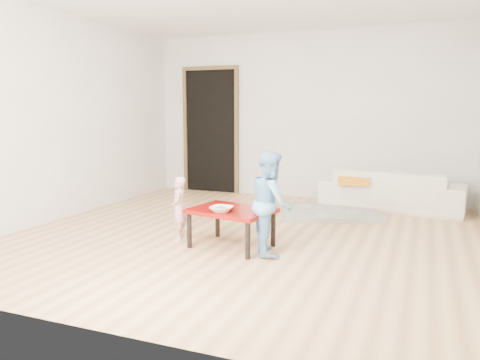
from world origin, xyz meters
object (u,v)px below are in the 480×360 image
Objects in this scene: child_blue at (271,203)px; basin at (246,212)px; bowl at (221,209)px; child_pink at (179,208)px; sofa at (392,190)px; red_table at (231,228)px.

child_blue is 2.26× the size of basin.
child_pink is at bearing 159.01° from bowl.
basin is at bearing 42.34° from sofa.
sofa is at bearing 117.08° from child_pink.
basin is (-1.71, -1.23, -0.21)m from sofa.
red_table is 0.28m from bowl.
red_table is at bearing -75.49° from basin.
child_pink reaches higher than red_table.
child_blue reaches higher than child_pink.
child_pink reaches higher than basin.
sofa is at bearing 61.53° from red_table.
red_table is 3.61× the size of bowl.
child_pink reaches higher than bowl.
sofa is 3.06m from bowl.
sofa is at bearing -45.55° from child_blue.
basin is at bearing 101.66° from bowl.
sofa is at bearing 62.49° from bowl.
basin is (-0.77, 1.35, -0.43)m from child_blue.
child_pink is 1.09m from child_blue.
bowl reaches higher than red_table.
child_blue is (-0.94, -2.59, 0.22)m from sofa.
child_blue is at bearing -60.27° from basin.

